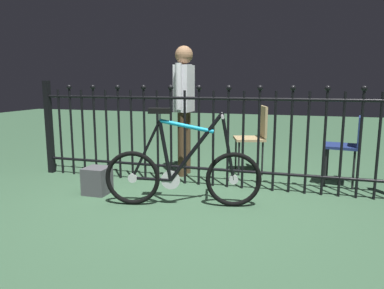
{
  "coord_description": "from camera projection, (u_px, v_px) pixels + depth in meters",
  "views": [
    {
      "loc": [
        1.0,
        -3.16,
        1.16
      ],
      "look_at": [
        -0.02,
        0.21,
        0.55
      ],
      "focal_mm": 33.76,
      "sensor_mm": 36.0,
      "label": 1
    }
  ],
  "objects": [
    {
      "name": "chair_navy",
      "position": [
        348.0,
        143.0,
        4.03
      ],
      "size": [
        0.41,
        0.41,
        0.79
      ],
      "color": "black",
      "rests_on": "ground"
    },
    {
      "name": "bicycle",
      "position": [
        182.0,
        172.0,
        3.38
      ],
      "size": [
        1.44,
        0.48,
        0.93
      ],
      "color": "black",
      "rests_on": "ground"
    },
    {
      "name": "person_visitor",
      "position": [
        184.0,
        100.0,
        4.44
      ],
      "size": [
        0.22,
        0.48,
        1.59
      ],
      "color": "#4C3823",
      "rests_on": "ground"
    },
    {
      "name": "iron_fence",
      "position": [
        202.0,
        133.0,
        4.02
      ],
      "size": [
        4.22,
        0.07,
        1.18
      ],
      "color": "black",
      "rests_on": "ground"
    },
    {
      "name": "display_crate",
      "position": [
        97.0,
        181.0,
        3.78
      ],
      "size": [
        0.25,
        0.25,
        0.28
      ],
      "primitive_type": "cube",
      "rotation": [
        0.0,
        0.0,
        0.01
      ],
      "color": "#4C4C51",
      "rests_on": "ground"
    },
    {
      "name": "chair_tan",
      "position": [
        255.0,
        133.0,
        4.6
      ],
      "size": [
        0.47,
        0.46,
        0.86
      ],
      "color": "black",
      "rests_on": "ground"
    },
    {
      "name": "ground_plane",
      "position": [
        188.0,
        204.0,
        3.46
      ],
      "size": [
        20.0,
        20.0,
        0.0
      ],
      "primitive_type": "plane",
      "color": "#3A5F42"
    }
  ]
}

